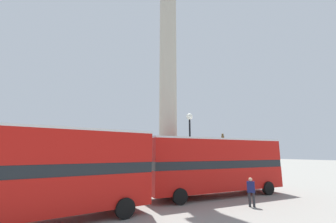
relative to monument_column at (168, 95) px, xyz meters
The scene contains 7 objects.
ground_plane 8.67m from the monument_column, ahead, with size 200.00×200.00×0.00m, color gray.
monument_column is the anchor object (origin of this frame).
bus_a 13.22m from the monument_column, 149.42° to the right, with size 10.28×3.41×4.37m.
bus_b 8.02m from the monument_column, 71.69° to the right, with size 11.26×3.52×4.26m.
equestrian_statue 12.78m from the monument_column, 18.63° to the left, with size 4.66×4.24×5.64m.
street_lamp 5.69m from the monument_column, 87.60° to the right, with size 0.51×0.51×6.36m.
pedestrian_near_lamp 11.38m from the monument_column, 82.92° to the right, with size 0.41×0.47×1.70m.
Camera 1 is at (-10.40, -18.11, 3.20)m, focal length 24.00 mm.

